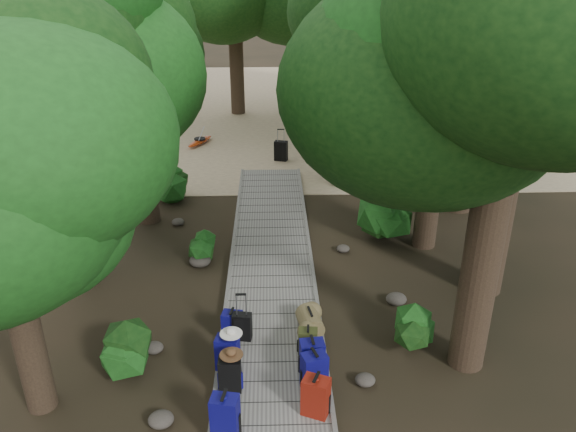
{
  "coord_description": "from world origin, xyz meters",
  "views": [
    {
      "loc": [
        0.03,
        -11.04,
        6.75
      ],
      "look_at": [
        0.42,
        1.33,
        1.0
      ],
      "focal_mm": 35.0,
      "sensor_mm": 36.0,
      "label": 1
    }
  ],
  "objects_px": {
    "duffel_right_khaki": "(310,322)",
    "sun_lounger": "(344,143)",
    "backpack_right_b": "(314,369)",
    "backpack_left_d": "(232,323)",
    "backpack_left_c": "(227,352)",
    "kayak": "(200,140)",
    "backpack_right_a": "(316,395)",
    "lone_suitcase_on_sand": "(281,151)",
    "suitcase_on_boardwalk": "(242,326)",
    "backpack_left_a": "(225,414)",
    "backpack_left_b": "(230,373)",
    "backpack_right_d": "(308,340)",
    "backpack_right_c": "(312,356)"
  },
  "relations": [
    {
      "from": "backpack_left_c",
      "to": "backpack_left_d",
      "type": "xyz_separation_m",
      "value": [
        0.02,
        0.96,
        -0.08
      ]
    },
    {
      "from": "backpack_right_d",
      "to": "kayak",
      "type": "relative_size",
      "value": 0.16
    },
    {
      "from": "backpack_left_a",
      "to": "kayak",
      "type": "distance_m",
      "value": 15.05
    },
    {
      "from": "backpack_left_b",
      "to": "backpack_left_c",
      "type": "distance_m",
      "value": 0.53
    },
    {
      "from": "backpack_right_a",
      "to": "backpack_right_b",
      "type": "xyz_separation_m",
      "value": [
        0.02,
        0.6,
        -0.0
      ]
    },
    {
      "from": "backpack_left_a",
      "to": "suitcase_on_boardwalk",
      "type": "xyz_separation_m",
      "value": [
        0.15,
        2.35,
        -0.11
      ]
    },
    {
      "from": "backpack_left_a",
      "to": "backpack_right_c",
      "type": "xyz_separation_m",
      "value": [
        1.41,
        1.35,
        -0.03
      ]
    },
    {
      "from": "backpack_right_c",
      "to": "lone_suitcase_on_sand",
      "type": "xyz_separation_m",
      "value": [
        -0.31,
        11.54,
        -0.1
      ]
    },
    {
      "from": "backpack_left_d",
      "to": "backpack_left_a",
      "type": "bearing_deg",
      "value": -78.12
    },
    {
      "from": "backpack_right_b",
      "to": "suitcase_on_boardwalk",
      "type": "xyz_separation_m",
      "value": [
        -1.26,
        1.36,
        -0.09
      ]
    },
    {
      "from": "duffel_right_khaki",
      "to": "sun_lounger",
      "type": "xyz_separation_m",
      "value": [
        2.06,
        11.43,
        -0.01
      ]
    },
    {
      "from": "backpack_right_b",
      "to": "duffel_right_khaki",
      "type": "height_order",
      "value": "backpack_right_b"
    },
    {
      "from": "backpack_left_d",
      "to": "suitcase_on_boardwalk",
      "type": "bearing_deg",
      "value": -17.91
    },
    {
      "from": "duffel_right_khaki",
      "to": "sun_lounger",
      "type": "relative_size",
      "value": 0.35
    },
    {
      "from": "backpack_right_d",
      "to": "kayak",
      "type": "height_order",
      "value": "backpack_right_d"
    },
    {
      "from": "suitcase_on_boardwalk",
      "to": "backpack_right_b",
      "type": "bearing_deg",
      "value": -37.98
    },
    {
      "from": "backpack_right_d",
      "to": "backpack_right_b",
      "type": "bearing_deg",
      "value": -82.68
    },
    {
      "from": "suitcase_on_boardwalk",
      "to": "backpack_right_a",
      "type": "bearing_deg",
      "value": -48.37
    },
    {
      "from": "backpack_left_c",
      "to": "kayak",
      "type": "bearing_deg",
      "value": 109.49
    },
    {
      "from": "backpack_right_a",
      "to": "backpack_left_d",
      "type": "bearing_deg",
      "value": 148.12
    },
    {
      "from": "suitcase_on_boardwalk",
      "to": "kayak",
      "type": "relative_size",
      "value": 0.17
    },
    {
      "from": "sun_lounger",
      "to": "backpack_left_a",
      "type": "bearing_deg",
      "value": -97.85
    },
    {
      "from": "suitcase_on_boardwalk",
      "to": "backpack_left_a",
      "type": "bearing_deg",
      "value": -84.55
    },
    {
      "from": "backpack_left_b",
      "to": "backpack_right_d",
      "type": "height_order",
      "value": "backpack_left_b"
    },
    {
      "from": "sun_lounger",
      "to": "duffel_right_khaki",
      "type": "bearing_deg",
      "value": -93.96
    },
    {
      "from": "backpack_right_c",
      "to": "sun_lounger",
      "type": "xyz_separation_m",
      "value": [
        2.11,
        12.61,
        -0.15
      ]
    },
    {
      "from": "backpack_left_a",
      "to": "suitcase_on_boardwalk",
      "type": "relative_size",
      "value": 1.41
    },
    {
      "from": "backpack_left_a",
      "to": "lone_suitcase_on_sand",
      "type": "xyz_separation_m",
      "value": [
        1.1,
        12.89,
        -0.13
      ]
    },
    {
      "from": "kayak",
      "to": "backpack_left_d",
      "type": "bearing_deg",
      "value": -55.93
    },
    {
      "from": "backpack_right_c",
      "to": "kayak",
      "type": "relative_size",
      "value": 0.22
    },
    {
      "from": "backpack_left_c",
      "to": "backpack_left_b",
      "type": "bearing_deg",
      "value": -70.76
    },
    {
      "from": "backpack_left_b",
      "to": "backpack_right_b",
      "type": "bearing_deg",
      "value": 0.37
    },
    {
      "from": "backpack_right_b",
      "to": "kayak",
      "type": "distance_m",
      "value": 14.35
    },
    {
      "from": "backpack_right_a",
      "to": "backpack_right_d",
      "type": "distance_m",
      "value": 1.53
    },
    {
      "from": "backpack_left_c",
      "to": "lone_suitcase_on_sand",
      "type": "relative_size",
      "value": 1.02
    },
    {
      "from": "kayak",
      "to": "backpack_right_b",
      "type": "bearing_deg",
      "value": -51.11
    },
    {
      "from": "duffel_right_khaki",
      "to": "lone_suitcase_on_sand",
      "type": "height_order",
      "value": "lone_suitcase_on_sand"
    },
    {
      "from": "lone_suitcase_on_sand",
      "to": "backpack_left_b",
      "type": "bearing_deg",
      "value": -77.96
    },
    {
      "from": "backpack_left_a",
      "to": "duffel_right_khaki",
      "type": "bearing_deg",
      "value": 70.87
    },
    {
      "from": "backpack_left_d",
      "to": "backpack_right_a",
      "type": "distance_m",
      "value": 2.52
    },
    {
      "from": "duffel_right_khaki",
      "to": "lone_suitcase_on_sand",
      "type": "xyz_separation_m",
      "value": [
        -0.35,
        10.36,
        0.04
      ]
    },
    {
      "from": "backpack_right_c",
      "to": "backpack_left_c",
      "type": "bearing_deg",
      "value": 168.29
    },
    {
      "from": "kayak",
      "to": "sun_lounger",
      "type": "height_order",
      "value": "sun_lounger"
    },
    {
      "from": "backpack_right_b",
      "to": "backpack_left_d",
      "type": "bearing_deg",
      "value": 116.88
    },
    {
      "from": "backpack_left_b",
      "to": "backpack_right_d",
      "type": "distance_m",
      "value": 1.65
    },
    {
      "from": "backpack_right_a",
      "to": "kayak",
      "type": "height_order",
      "value": "backpack_right_a"
    },
    {
      "from": "suitcase_on_boardwalk",
      "to": "duffel_right_khaki",
      "type": "bearing_deg",
      "value": 17.48
    },
    {
      "from": "backpack_left_d",
      "to": "lone_suitcase_on_sand",
      "type": "bearing_deg",
      "value": 94.72
    },
    {
      "from": "duffel_right_khaki",
      "to": "suitcase_on_boardwalk",
      "type": "height_order",
      "value": "suitcase_on_boardwalk"
    },
    {
      "from": "backpack_right_a",
      "to": "sun_lounger",
      "type": "xyz_separation_m",
      "value": [
        2.12,
        13.58,
        -0.16
      ]
    }
  ]
}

